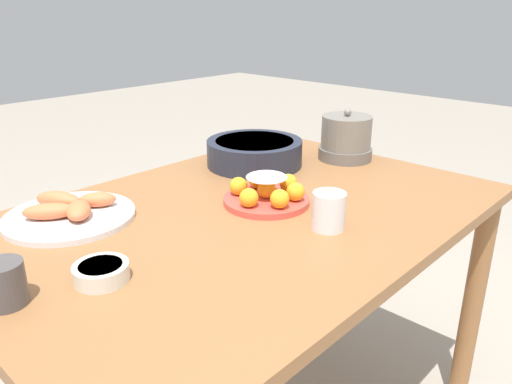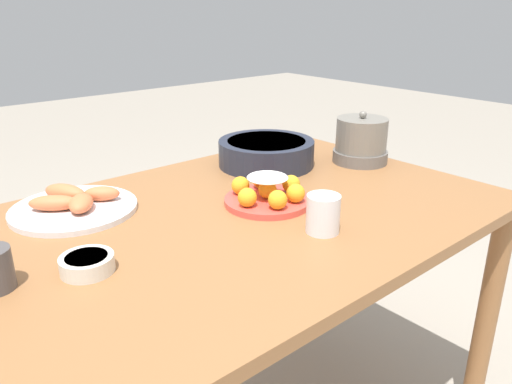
% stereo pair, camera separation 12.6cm
% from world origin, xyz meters
% --- Properties ---
extents(dining_table, '(1.30, 0.89, 0.75)m').
position_xyz_m(dining_table, '(0.00, 0.00, 0.65)').
color(dining_table, '#936038').
rests_on(dining_table, ground_plane).
extents(cake_plate, '(0.22, 0.22, 0.08)m').
position_xyz_m(cake_plate, '(0.07, -0.01, 0.78)').
color(cake_plate, '#E04C42').
rests_on(cake_plate, dining_table).
extents(serving_bowl, '(0.30, 0.30, 0.08)m').
position_xyz_m(serving_bowl, '(0.29, 0.24, 0.79)').
color(serving_bowl, '#232838').
rests_on(serving_bowl, dining_table).
extents(sauce_bowl, '(0.10, 0.10, 0.03)m').
position_xyz_m(sauce_bowl, '(-0.43, -0.04, 0.77)').
color(sauce_bowl, silver).
rests_on(sauce_bowl, dining_table).
extents(seafood_platter, '(0.31, 0.31, 0.06)m').
position_xyz_m(seafood_platter, '(-0.33, 0.27, 0.77)').
color(seafood_platter, silver).
rests_on(seafood_platter, dining_table).
extents(cup_near, '(0.08, 0.08, 0.09)m').
position_xyz_m(cup_near, '(0.05, -0.21, 0.79)').
color(cup_near, white).
rests_on(cup_near, dining_table).
extents(cup_far, '(0.07, 0.07, 0.08)m').
position_xyz_m(cup_far, '(-0.58, 0.01, 0.79)').
color(cup_far, '#4C4747').
rests_on(cup_far, dining_table).
extents(warming_pot, '(0.18, 0.18, 0.17)m').
position_xyz_m(warming_pot, '(0.54, 0.07, 0.82)').
color(warming_pot, '#66605B').
rests_on(warming_pot, dining_table).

